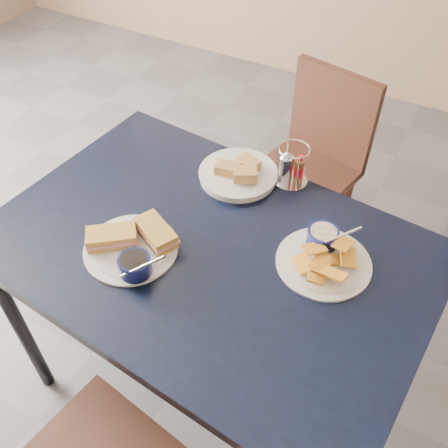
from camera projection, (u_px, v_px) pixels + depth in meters
The scene contains 7 objects.
ground at pixel (169, 396), 1.91m from camera, with size 6.00×6.00×0.00m, color #4F4F54.
dining_table at pixel (209, 260), 1.48m from camera, with size 1.34×0.96×0.75m.
chair_far at pixel (313, 151), 2.20m from camera, with size 0.46×0.45×0.83m.
sandwich_plate at pixel (133, 245), 1.41m from camera, with size 0.30×0.27×0.12m.
plantain_plate at pixel (324, 254), 1.39m from camera, with size 0.27×0.27×0.12m.
bread_basket at pixel (239, 174), 1.64m from camera, with size 0.26×0.26×0.07m.
condiment_caddy at pixel (291, 167), 1.60m from camera, with size 0.11×0.11×0.14m.
Camera 1 is at (0.59, -0.66, 1.82)m, focal length 40.00 mm.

